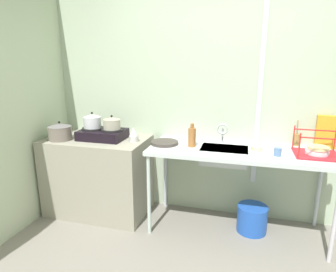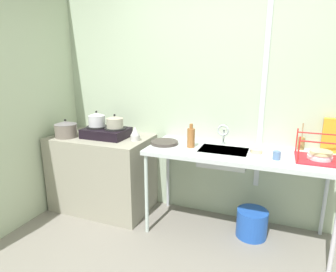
# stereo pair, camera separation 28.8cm
# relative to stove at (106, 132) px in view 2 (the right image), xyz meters

# --- Properties ---
(wall_back) EXTENTS (4.70, 0.10, 2.73)m
(wall_back) POSITION_rel_stove_xyz_m (1.29, 0.38, 0.44)
(wall_back) COLOR #ACBDA2
(wall_back) RESTS_ON ground
(wall_metal_strip) EXTENTS (0.05, 0.01, 2.18)m
(wall_metal_strip) POSITION_rel_stove_xyz_m (1.61, 0.33, 0.58)
(wall_metal_strip) COLOR silver
(counter_concrete) EXTENTS (1.10, 0.67, 0.87)m
(counter_concrete) POSITION_rel_stove_xyz_m (-0.08, 0.00, -0.49)
(counter_concrete) COLOR gray
(counter_concrete) RESTS_ON ground
(counter_sink) EXTENTS (1.72, 0.67, 0.87)m
(counter_sink) POSITION_rel_stove_xyz_m (1.44, 0.00, -0.11)
(counter_sink) COLOR silver
(counter_sink) RESTS_ON ground
(stove) EXTENTS (0.48, 0.34, 0.12)m
(stove) POSITION_rel_stove_xyz_m (0.00, 0.00, 0.00)
(stove) COLOR black
(stove) RESTS_ON counter_concrete
(pot_on_left_burner) EXTENTS (0.19, 0.19, 0.17)m
(pot_on_left_burner) POSITION_rel_stove_xyz_m (-0.12, 0.00, 0.14)
(pot_on_left_burner) COLOR silver
(pot_on_left_burner) RESTS_ON stove
(pot_on_right_burner) EXTENTS (0.18, 0.18, 0.15)m
(pot_on_right_burner) POSITION_rel_stove_xyz_m (0.12, -0.00, 0.13)
(pot_on_right_burner) COLOR #A39E8D
(pot_on_right_burner) RESTS_ON stove
(pot_beside_stove) EXTENTS (0.25, 0.25, 0.21)m
(pot_beside_stove) POSITION_rel_stove_xyz_m (-0.42, -0.16, 0.03)
(pot_beside_stove) COLOR slate
(pot_beside_stove) RESTS_ON counter_concrete
(percolator) EXTENTS (0.10, 0.10, 0.15)m
(percolator) POSITION_rel_stove_xyz_m (0.37, -0.01, 0.02)
(percolator) COLOR silver
(percolator) RESTS_ON counter_concrete
(sink_basin) EXTENTS (0.45, 0.30, 0.15)m
(sink_basin) POSITION_rel_stove_xyz_m (1.31, -0.01, -0.13)
(sink_basin) COLOR silver
(sink_basin) RESTS_ON counter_sink
(faucet) EXTENTS (0.12, 0.07, 0.22)m
(faucet) POSITION_rel_stove_xyz_m (1.27, 0.13, 0.09)
(faucet) COLOR silver
(faucet) RESTS_ON counter_sink
(frying_pan) EXTENTS (0.28, 0.28, 0.03)m
(frying_pan) POSITION_rel_stove_xyz_m (0.71, -0.02, -0.04)
(frying_pan) COLOR #3F3833
(frying_pan) RESTS_ON counter_sink
(dish_rack) EXTENTS (0.37, 0.34, 0.23)m
(dish_rack) POSITION_rel_stove_xyz_m (2.12, -0.01, -0.02)
(dish_rack) COLOR red
(dish_rack) RESTS_ON counter_sink
(cup_by_rack) EXTENTS (0.07, 0.07, 0.07)m
(cup_by_rack) POSITION_rel_stove_xyz_m (1.78, -0.12, -0.02)
(cup_by_rack) COLOR #5575A6
(cup_by_rack) RESTS_ON counter_sink
(small_bowl_on_drainboard) EXTENTS (0.11, 0.11, 0.04)m
(small_bowl_on_drainboard) POSITION_rel_stove_xyz_m (1.61, 0.00, -0.04)
(small_bowl_on_drainboard) COLOR beige
(small_bowl_on_drainboard) RESTS_ON counter_sink
(bottle_by_sink) EXTENTS (0.08, 0.08, 0.23)m
(bottle_by_sink) POSITION_rel_stove_xyz_m (0.99, -0.03, 0.04)
(bottle_by_sink) COLOR #9A5F2F
(bottle_by_sink) RESTS_ON counter_sink
(cereal_box) EXTENTS (0.19, 0.08, 0.32)m
(cereal_box) POSITION_rel_stove_xyz_m (2.25, 0.28, 0.10)
(cereal_box) COLOR orange
(cereal_box) RESTS_ON counter_sink
(utensil_jar) EXTENTS (0.06, 0.08, 0.25)m
(utensil_jar) POSITION_rel_stove_xyz_m (1.99, 0.28, 0.01)
(utensil_jar) COLOR olive
(utensil_jar) RESTS_ON counter_sink
(bucket_on_floor) EXTENTS (0.30, 0.30, 0.28)m
(bucket_on_floor) POSITION_rel_stove_xyz_m (1.62, 0.01, -0.79)
(bucket_on_floor) COLOR blue
(bucket_on_floor) RESTS_ON ground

